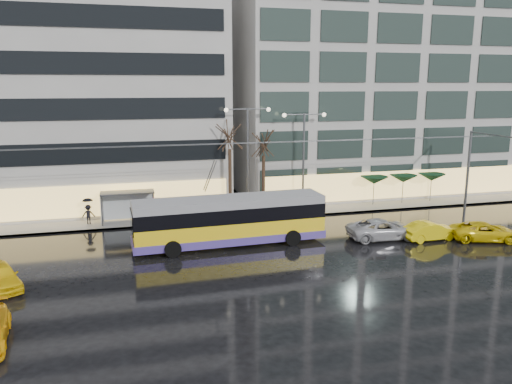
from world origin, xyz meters
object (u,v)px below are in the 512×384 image
object	(u,v)px
trolleybus	(230,222)
taxi_a	(0,276)
bus_shelter	(123,200)
street_lamp_near	(248,146)

from	to	relation	value
trolleybus	taxi_a	world-z (taller)	trolleybus
bus_shelter	taxi_a	distance (m)	13.71
street_lamp_near	trolleybus	bearing A→B (deg)	-112.34
trolleybus	street_lamp_near	distance (m)	9.42
trolleybus	taxi_a	distance (m)	14.50
taxi_a	bus_shelter	bearing A→B (deg)	36.89
bus_shelter	taxi_a	xyz separation A→B (m)	(-6.60, -11.95, -1.25)
bus_shelter	taxi_a	world-z (taller)	bus_shelter
trolleybus	taxi_a	bearing A→B (deg)	-162.60
bus_shelter	street_lamp_near	distance (m)	11.14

